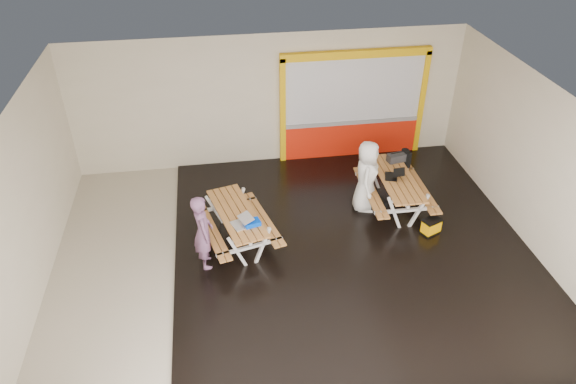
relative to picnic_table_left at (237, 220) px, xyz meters
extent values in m
cube|color=beige|center=(1.14, -0.56, -0.64)|extent=(10.00, 8.00, 0.01)
cube|color=white|center=(1.14, -0.56, 2.87)|extent=(10.00, 8.00, 0.01)
cube|color=beige|center=(1.14, 3.44, 1.12)|extent=(10.00, 0.01, 3.50)
cube|color=beige|center=(1.14, -4.57, 1.12)|extent=(10.00, 0.01, 3.50)
cube|color=beige|center=(-3.86, -0.56, 1.12)|extent=(0.01, 8.00, 3.50)
cube|color=beige|center=(6.15, -0.56, 1.12)|extent=(0.01, 8.00, 3.50)
cube|color=black|center=(2.39, -0.56, -0.61)|extent=(7.50, 7.98, 0.05)
cube|color=red|center=(3.34, 3.37, -0.13)|extent=(3.60, 0.12, 1.00)
cube|color=gray|center=(3.34, 3.37, 0.40)|extent=(3.60, 0.14, 0.10)
cube|color=silver|center=(3.34, 3.38, 1.31)|extent=(3.60, 0.08, 1.72)
cube|color=#F5B708|center=(1.47, 3.36, 0.82)|extent=(0.14, 0.16, 2.90)
cube|color=#F5B708|center=(5.21, 3.36, 0.82)|extent=(0.14, 0.16, 2.90)
cube|color=#F5B708|center=(3.34, 3.36, 2.27)|extent=(3.88, 0.16, 0.20)
cube|color=#B37536|center=(-0.29, -0.07, 0.17)|extent=(0.64, 2.05, 0.04)
cube|color=#B37536|center=(-0.14, -0.04, 0.17)|extent=(0.64, 2.05, 0.04)
cube|color=#B37536|center=(0.00, 0.00, 0.17)|extent=(0.64, 2.05, 0.04)
cube|color=#B37536|center=(0.14, 0.04, 0.17)|extent=(0.64, 2.05, 0.04)
cube|color=#B37536|center=(0.29, 0.07, 0.17)|extent=(0.64, 2.05, 0.04)
cube|color=white|center=(-0.07, -0.83, -0.20)|extent=(0.39, 0.16, 0.83)
cube|color=white|center=(0.46, -0.70, -0.20)|extent=(0.39, 0.16, 0.83)
cube|color=white|center=(0.20, -0.76, -0.15)|extent=(1.39, 0.41, 0.06)
cube|color=white|center=(0.20, -0.76, 0.12)|extent=(0.69, 0.23, 0.06)
cube|color=white|center=(-0.46, 0.70, -0.20)|extent=(0.39, 0.16, 0.83)
cube|color=white|center=(0.07, 0.83, -0.20)|extent=(0.39, 0.16, 0.83)
cube|color=white|center=(-0.20, 0.76, -0.15)|extent=(1.39, 0.41, 0.06)
cube|color=white|center=(-0.20, 0.76, 0.12)|extent=(0.69, 0.23, 0.06)
cube|color=white|center=(0.00, 0.00, -0.03)|extent=(0.48, 1.67, 0.06)
cube|color=#B37536|center=(-0.62, -0.16, -0.14)|extent=(0.63, 2.04, 0.04)
cube|color=#B37536|center=(-0.49, -0.12, -0.14)|extent=(0.63, 2.04, 0.04)
cube|color=#B37536|center=(0.49, 0.12, -0.14)|extent=(0.63, 2.04, 0.04)
cube|color=#B37536|center=(0.62, 0.16, -0.14)|extent=(0.63, 2.04, 0.04)
cube|color=#B37536|center=(3.45, 0.77, 0.20)|extent=(0.15, 2.16, 0.04)
cube|color=#B37536|center=(3.60, 0.77, 0.20)|extent=(0.15, 2.16, 0.04)
cube|color=#B37536|center=(3.75, 0.77, 0.20)|extent=(0.15, 2.16, 0.04)
cube|color=#B37536|center=(3.91, 0.77, 0.20)|extent=(0.15, 2.16, 0.04)
cube|color=#B37536|center=(4.06, 0.77, 0.20)|extent=(0.15, 2.16, 0.04)
cube|color=white|center=(3.47, -0.05, -0.18)|extent=(0.40, 0.07, 0.87)
cube|color=white|center=(4.03, -0.05, -0.18)|extent=(0.40, 0.07, 0.87)
cube|color=white|center=(3.75, -0.05, -0.13)|extent=(1.48, 0.08, 0.06)
cube|color=white|center=(3.75, -0.05, 0.15)|extent=(0.73, 0.07, 0.06)
cube|color=white|center=(3.48, 1.59, -0.18)|extent=(0.40, 0.07, 0.87)
cube|color=white|center=(4.04, 1.59, -0.18)|extent=(0.40, 0.07, 0.87)
cube|color=white|center=(3.76, 1.59, -0.13)|extent=(1.48, 0.08, 0.06)
cube|color=white|center=(3.76, 1.59, 0.15)|extent=(0.73, 0.07, 0.06)
cube|color=white|center=(3.75, 0.77, -0.01)|extent=(0.08, 1.77, 0.06)
cube|color=#B37536|center=(3.08, 0.78, -0.12)|extent=(0.14, 2.16, 0.04)
cube|color=#B37536|center=(3.23, 0.77, -0.12)|extent=(0.14, 2.16, 0.04)
cube|color=#B37536|center=(4.27, 0.77, -0.12)|extent=(0.14, 2.16, 0.04)
cube|color=#B37536|center=(4.42, 0.77, -0.12)|extent=(0.14, 2.16, 0.04)
imported|color=#724A6F|center=(-0.71, -0.62, 0.23)|extent=(0.47, 0.65, 1.66)
imported|color=white|center=(3.04, 0.83, 0.27)|extent=(0.80, 0.99, 1.76)
cube|color=silver|center=(0.01, -0.47, 0.20)|extent=(0.37, 0.43, 0.02)
cube|color=silver|center=(0.16, -0.41, 0.33)|extent=(0.35, 0.43, 0.07)
cube|color=silver|center=(0.16, -0.41, 0.33)|extent=(0.30, 0.37, 0.06)
cube|color=black|center=(3.62, 0.80, 0.24)|extent=(0.38, 0.45, 0.02)
cube|color=black|center=(3.78, 0.74, 0.37)|extent=(0.36, 0.44, 0.08)
cube|color=silver|center=(3.78, 0.74, 0.37)|extent=(0.31, 0.39, 0.06)
cube|color=#003DD6|center=(0.28, -0.48, 0.24)|extent=(0.37, 0.30, 0.09)
cube|color=black|center=(3.96, 1.47, 0.32)|extent=(0.46, 0.29, 0.19)
cylinder|color=black|center=(3.96, 1.47, 0.46)|extent=(0.32, 0.09, 0.03)
cube|color=black|center=(4.25, 1.67, 0.12)|extent=(0.32, 0.25, 0.41)
cylinder|color=black|center=(4.25, 1.67, 0.35)|extent=(0.22, 0.22, 0.10)
cube|color=black|center=(3.34, 0.80, -0.50)|extent=(0.51, 0.44, 0.16)
cube|color=black|center=(4.24, -0.36, -0.56)|extent=(0.49, 0.41, 0.04)
cube|color=#ECA200|center=(4.24, -0.36, -0.41)|extent=(0.46, 0.38, 0.31)
cube|color=black|center=(4.24, -0.36, -0.24)|extent=(0.49, 0.41, 0.03)
camera|label=1|loc=(-0.32, -9.13, 6.77)|focal=33.30mm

